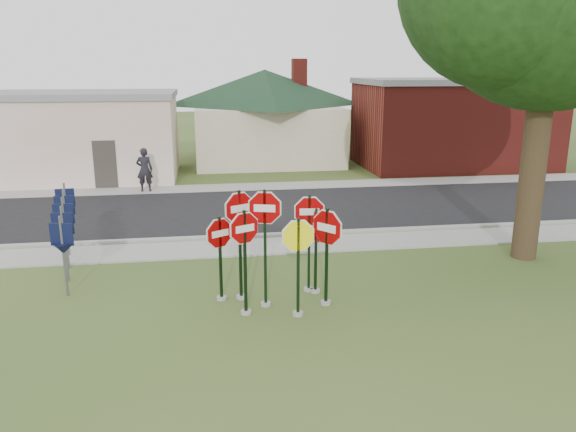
{
  "coord_description": "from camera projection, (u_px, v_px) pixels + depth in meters",
  "views": [
    {
      "loc": [
        -1.6,
        -10.8,
        5.39
      ],
      "look_at": [
        0.33,
        2.0,
        1.92
      ],
      "focal_mm": 35.0,
      "sensor_mm": 36.0,
      "label": 1
    }
  ],
  "objects": [
    {
      "name": "building_brick",
      "position": [
        453.0,
        122.0,
        30.72
      ],
      "size": [
        10.2,
        6.2,
        4.75
      ],
      "color": "maroon",
      "rests_on": "ground"
    },
    {
      "name": "route_sign_row",
      "position": [
        65.0,
        225.0,
        15.15
      ],
      "size": [
        1.43,
        4.63,
        2.0
      ],
      "color": "#59595E",
      "rests_on": "ground"
    },
    {
      "name": "stop_sign_center",
      "position": [
        265.0,
        231.0,
        12.58
      ],
      "size": [
        1.01,
        0.29,
        2.86
      ],
      "color": "gray",
      "rests_on": "ground"
    },
    {
      "name": "curb",
      "position": [
        257.0,
        236.0,
        18.13
      ],
      "size": [
        60.0,
        0.2,
        0.14
      ],
      "primitive_type": "cube",
      "color": "gray",
      "rests_on": "ground"
    },
    {
      "name": "stop_sign_far_right",
      "position": [
        316.0,
        240.0,
        13.46
      ],
      "size": [
        0.31,
        1.04,
        2.23
      ],
      "color": "gray",
      "rests_on": "ground"
    },
    {
      "name": "road",
      "position": [
        248.0,
        211.0,
        21.49
      ],
      "size": [
        60.0,
        7.0,
        0.04
      ],
      "primitive_type": "cube",
      "color": "black",
      "rests_on": "ground"
    },
    {
      "name": "ground",
      "position": [
        287.0,
        328.0,
        11.94
      ],
      "size": [
        120.0,
        120.0,
        0.0
      ],
      "primitive_type": "plane",
      "color": "#314C1C",
      "rests_on": "ground"
    },
    {
      "name": "stop_sign_back_right",
      "position": [
        309.0,
        230.0,
        13.5
      ],
      "size": [
        1.02,
        0.24,
        2.54
      ],
      "color": "gray",
      "rests_on": "ground"
    },
    {
      "name": "sidewalk_far",
      "position": [
        241.0,
        187.0,
        25.59
      ],
      "size": [
        60.0,
        1.6,
        0.06
      ],
      "primitive_type": "cube",
      "color": "gray",
      "rests_on": "ground"
    },
    {
      "name": "stop_sign_back_left",
      "position": [
        240.0,
        230.0,
        12.99
      ],
      "size": [
        0.93,
        0.5,
        2.76
      ],
      "color": "gray",
      "rests_on": "ground"
    },
    {
      "name": "stop_sign_left",
      "position": [
        245.0,
        249.0,
        12.22
      ],
      "size": [
        0.89,
        0.45,
        2.5
      ],
      "color": "gray",
      "rests_on": "ground"
    },
    {
      "name": "bg_tree_right",
      "position": [
        548.0,
        63.0,
        38.5
      ],
      "size": [
        5.6,
        5.6,
        8.4
      ],
      "color": "#312315",
      "rests_on": "ground"
    },
    {
      "name": "pedestrian",
      "position": [
        145.0,
        170.0,
        24.45
      ],
      "size": [
        0.71,
        0.47,
        1.92
      ],
      "primitive_type": "imported",
      "rotation": [
        0.0,
        0.0,
        3.13
      ],
      "color": "black",
      "rests_on": "sidewalk_far"
    },
    {
      "name": "stop_sign_right",
      "position": [
        327.0,
        243.0,
        12.73
      ],
      "size": [
        0.73,
        0.89,
        2.43
      ],
      "color": "gray",
      "rests_on": "ground"
    },
    {
      "name": "building_house",
      "position": [
        265.0,
        97.0,
        32.3
      ],
      "size": [
        11.6,
        11.6,
        6.2
      ],
      "color": "beige",
      "rests_on": "ground"
    },
    {
      "name": "building_stucco",
      "position": [
        50.0,
        135.0,
        27.28
      ],
      "size": [
        12.2,
        6.2,
        4.2
      ],
      "color": "silver",
      "rests_on": "ground"
    },
    {
      "name": "stop_sign_yellow",
      "position": [
        298.0,
        255.0,
        12.17
      ],
      "size": [
        1.0,
        0.24,
        2.35
      ],
      "color": "gray",
      "rests_on": "ground"
    },
    {
      "name": "sidewalk_near",
      "position": [
        260.0,
        247.0,
        17.19
      ],
      "size": [
        60.0,
        1.6,
        0.06
      ],
      "primitive_type": "cube",
      "color": "gray",
      "rests_on": "ground"
    },
    {
      "name": "stop_sign_far_left",
      "position": [
        220.0,
        249.0,
        13.04
      ],
      "size": [
        0.84,
        0.53,
        2.14
      ],
      "color": "gray",
      "rests_on": "ground"
    }
  ]
}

